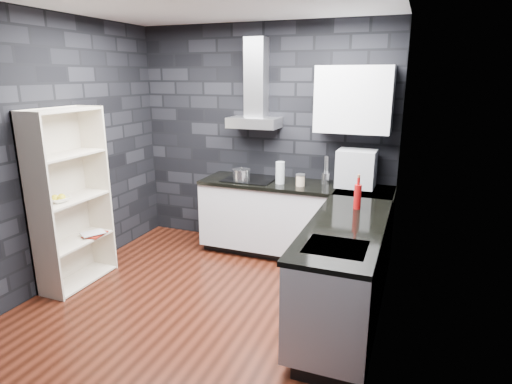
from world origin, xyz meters
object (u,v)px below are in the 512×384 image
Objects in this scene: utensil_crock at (326,178)px; fruit_bowl at (59,199)px; red_bottle at (357,197)px; appliance_garage at (356,169)px; pot at (241,175)px; glass_vase at (280,173)px; storage_jar at (300,181)px; bookshelf at (70,199)px.

utensil_crock is 2.82m from fruit_bowl.
red_bottle is at bearing -60.57° from utensil_crock.
fruit_bowl is (-2.25, -1.69, -0.02)m from utensil_crock.
utensil_crock is 0.31× the size of appliance_garage.
pot reaches higher than utensil_crock.
glass_vase is 1.26× the size of fruit_bowl.
red_bottle is at bearing -41.48° from storage_jar.
storage_jar is (0.70, 0.04, -0.01)m from pot.
storage_jar is 0.96m from red_bottle.
red_bottle is (0.96, -0.66, -0.01)m from glass_vase.
appliance_garage reaches higher than pot.
fruit_bowl is (-2.01, -1.48, -0.02)m from storage_jar.
bookshelf reaches higher than utensil_crock.
storage_jar is 0.52× the size of red_bottle.
glass_vase is 0.85m from appliance_garage.
glass_vase reaches higher than red_bottle.
appliance_garage is at bearing 9.57° from storage_jar.
utensil_crock is (0.94, 0.25, -0.01)m from pot.
utensil_crock is (0.49, 0.19, -0.06)m from glass_vase.
storage_jar is at bearing 3.48° from pot.
utensil_crock is at bearing 36.96° from fruit_bowl.
appliance_garage reaches higher than storage_jar.
storage_jar is 0.07× the size of bookshelf.
utensil_crock is at bearing 20.90° from glass_vase.
pot is 1.00× the size of fruit_bowl.
storage_jar is at bearing 36.44° from fruit_bowl.
red_bottle is 2.86m from fruit_bowl.
glass_vase is 0.26m from storage_jar.
red_bottle reaches higher than fruit_bowl.
bookshelf is (-2.60, -1.45, -0.22)m from appliance_garage.
bookshelf is (-2.73, -0.71, -0.12)m from red_bottle.
bookshelf reaches higher than glass_vase.
appliance_garage is at bearing 6.29° from pot.
bookshelf is 8.96× the size of fruit_bowl.
red_bottle reaches higher than storage_jar.
appliance_garage is 1.75× the size of red_bottle.
storage_jar reaches higher than fruit_bowl.
glass_vase is at bearing 40.53° from fruit_bowl.
fruit_bowl is (-1.76, -1.51, -0.09)m from glass_vase.
fruit_bowl is (0.00, -0.14, 0.04)m from bookshelf.
pot is 0.46m from glass_vase.
pot reaches higher than storage_jar.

